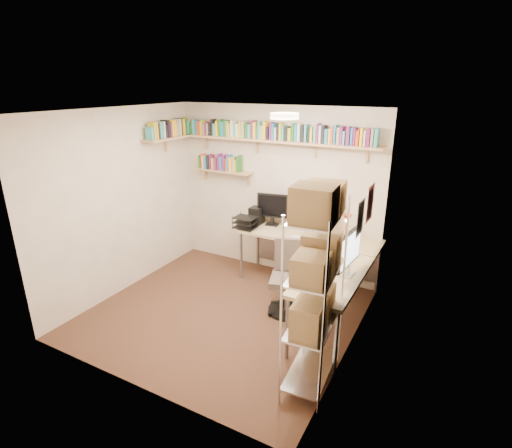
% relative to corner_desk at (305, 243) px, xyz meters
% --- Properties ---
extents(ground, '(3.20, 3.20, 0.00)m').
position_rel_corner_desk_xyz_m(ground, '(-0.70, -0.96, -0.77)').
color(ground, '#41251C').
rests_on(ground, ground).
extents(room_shell, '(3.24, 3.04, 2.52)m').
position_rel_corner_desk_xyz_m(room_shell, '(-0.69, -0.95, 0.78)').
color(room_shell, '#C5B1A0').
rests_on(room_shell, ground).
extents(wall_shelves, '(3.12, 1.09, 0.80)m').
position_rel_corner_desk_xyz_m(wall_shelves, '(-1.14, 0.34, 1.26)').
color(wall_shelves, tan).
rests_on(wall_shelves, ground).
extents(corner_desk, '(2.07, 2.01, 1.34)m').
position_rel_corner_desk_xyz_m(corner_desk, '(0.00, 0.00, 0.00)').
color(corner_desk, tan).
rests_on(corner_desk, ground).
extents(office_chair, '(0.52, 0.53, 0.94)m').
position_rel_corner_desk_xyz_m(office_chair, '(-0.02, -0.50, -0.37)').
color(office_chair, black).
rests_on(office_chair, ground).
extents(wire_rack, '(0.45, 0.82, 2.03)m').
position_rel_corner_desk_xyz_m(wire_rack, '(0.72, -1.61, 0.54)').
color(wire_rack, silver).
rests_on(wire_rack, ground).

